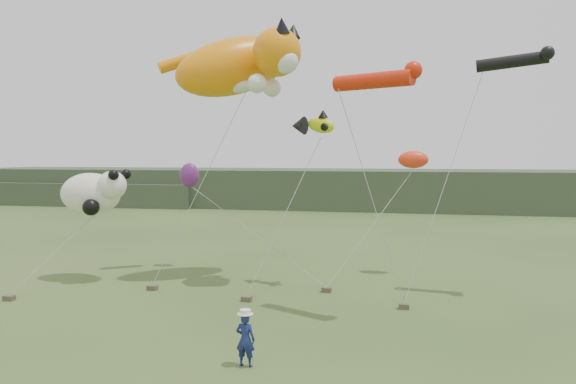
# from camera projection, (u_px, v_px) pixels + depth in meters

# --- Properties ---
(ground) EXTENTS (120.00, 120.00, 0.00)m
(ground) POSITION_uv_depth(u_px,v_px,m) (231.00, 346.00, 16.50)
(ground) COLOR #385123
(ground) RESTS_ON ground
(headland) EXTENTS (90.00, 13.00, 4.00)m
(headland) POSITION_uv_depth(u_px,v_px,m) (334.00, 189.00, 60.57)
(headland) COLOR #2D3D28
(headland) RESTS_ON ground
(festival_attendant) EXTENTS (0.55, 0.38, 1.44)m
(festival_attendant) POSITION_uv_depth(u_px,v_px,m) (245.00, 340.00, 14.85)
(festival_attendant) COLOR navy
(festival_attendant) RESTS_ON ground
(sandbag_anchors) EXTENTS (15.28, 4.25, 0.20)m
(sandbag_anchors) POSITION_uv_depth(u_px,v_px,m) (226.00, 296.00, 21.93)
(sandbag_anchors) COLOR brown
(sandbag_anchors) RESTS_ON ground
(cat_kite) EXTENTS (7.32, 5.54, 3.87)m
(cat_kite) POSITION_uv_depth(u_px,v_px,m) (243.00, 64.00, 24.71)
(cat_kite) COLOR orange
(cat_kite) RESTS_ON ground
(fish_kite) EXTENTS (2.15, 1.39, 1.08)m
(fish_kite) POSITION_uv_depth(u_px,v_px,m) (313.00, 125.00, 23.69)
(fish_kite) COLOR #C5D610
(fish_kite) RESTS_ON ground
(tube_kites) EXTENTS (7.96, 5.52, 1.88)m
(tube_kites) POSITION_uv_depth(u_px,v_px,m) (443.00, 70.00, 19.99)
(tube_kites) COLOR black
(tube_kites) RESTS_ON ground
(panda_kite) EXTENTS (3.30, 2.13, 2.05)m
(panda_kite) POSITION_uv_depth(u_px,v_px,m) (94.00, 193.00, 24.96)
(panda_kite) COLOR white
(panda_kite) RESTS_ON ground
(misc_kites) EXTENTS (12.05, 1.37, 1.82)m
(misc_kites) POSITION_uv_depth(u_px,v_px,m) (303.00, 167.00, 26.89)
(misc_kites) COLOR red
(misc_kites) RESTS_ON ground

